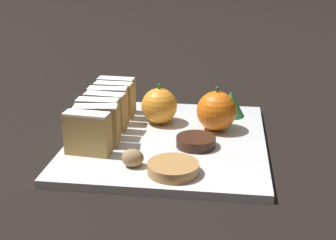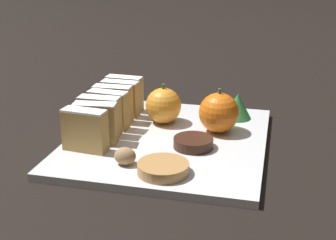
{
  "view_description": "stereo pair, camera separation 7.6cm",
  "coord_description": "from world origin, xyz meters",
  "px_view_note": "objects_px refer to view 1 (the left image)",
  "views": [
    {
      "loc": [
        0.09,
        -0.7,
        0.31
      ],
      "look_at": [
        0.0,
        0.0,
        0.04
      ],
      "focal_mm": 50.0,
      "sensor_mm": 36.0,
      "label": 1
    },
    {
      "loc": [
        0.17,
        -0.69,
        0.31
      ],
      "look_at": [
        0.0,
        0.0,
        0.04
      ],
      "focal_mm": 50.0,
      "sensor_mm": 36.0,
      "label": 2
    }
  ],
  "objects_px": {
    "orange_near": "(216,111)",
    "orange_far": "(159,106)",
    "walnut": "(133,158)",
    "chocolate_cookie": "(196,142)"
  },
  "relations": [
    {
      "from": "orange_far",
      "to": "orange_near",
      "type": "bearing_deg",
      "value": -11.13
    },
    {
      "from": "orange_far",
      "to": "chocolate_cookie",
      "type": "xyz_separation_m",
      "value": [
        0.07,
        -0.1,
        -0.02
      ]
    },
    {
      "from": "orange_near",
      "to": "walnut",
      "type": "bearing_deg",
      "value": -125.36
    },
    {
      "from": "orange_near",
      "to": "orange_far",
      "type": "height_order",
      "value": "orange_near"
    },
    {
      "from": "orange_near",
      "to": "orange_far",
      "type": "relative_size",
      "value": 1.06
    },
    {
      "from": "orange_near",
      "to": "orange_far",
      "type": "bearing_deg",
      "value": 168.87
    },
    {
      "from": "orange_near",
      "to": "walnut",
      "type": "relative_size",
      "value": 2.38
    },
    {
      "from": "orange_near",
      "to": "chocolate_cookie",
      "type": "xyz_separation_m",
      "value": [
        -0.03,
        -0.08,
        -0.03
      ]
    },
    {
      "from": "walnut",
      "to": "orange_near",
      "type": "bearing_deg",
      "value": 54.64
    },
    {
      "from": "orange_far",
      "to": "chocolate_cookie",
      "type": "distance_m",
      "value": 0.12
    }
  ]
}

